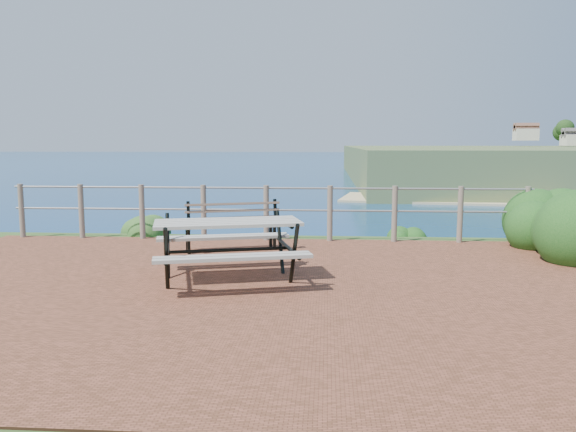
# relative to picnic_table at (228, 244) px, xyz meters

# --- Properties ---
(ground) EXTENTS (10.00, 7.00, 0.12)m
(ground) POSITION_rel_picnic_table_xyz_m (0.16, -0.32, -0.49)
(ground) COLOR brown
(ground) RESTS_ON ground
(ocean) EXTENTS (1200.00, 1200.00, 0.00)m
(ocean) POSITION_rel_picnic_table_xyz_m (0.16, 199.68, -0.49)
(ocean) COLOR #135475
(ocean) RESTS_ON ground
(safety_railing) EXTENTS (9.40, 0.10, 1.00)m
(safety_railing) POSITION_rel_picnic_table_xyz_m (0.16, 3.03, 0.08)
(safety_railing) COLOR #6B5B4C
(safety_railing) RESTS_ON ground
(picnic_table) EXTENTS (1.97, 1.55, 0.77)m
(picnic_table) POSITION_rel_picnic_table_xyz_m (0.00, 0.00, 0.00)
(picnic_table) COLOR gray
(picnic_table) RESTS_ON ground
(park_bench) EXTENTS (1.55, 0.85, 0.85)m
(park_bench) POSITION_rel_picnic_table_xyz_m (-0.31, 2.01, 0.07)
(park_bench) COLOR brown
(park_bench) RESTS_ON ground
(shrub_right_edge) EXTENTS (1.15, 1.15, 1.64)m
(shrub_right_edge) POSITION_rel_picnic_table_xyz_m (5.05, 2.99, -0.49)
(shrub_right_edge) COLOR #144315
(shrub_right_edge) RESTS_ON ground
(shrub_lip_west) EXTENTS (0.79, 0.79, 0.53)m
(shrub_lip_west) POSITION_rel_picnic_table_xyz_m (-2.42, 3.85, -0.49)
(shrub_lip_west) COLOR #23531F
(shrub_lip_west) RESTS_ON ground
(shrub_lip_east) EXTENTS (0.66, 0.66, 0.35)m
(shrub_lip_east) POSITION_rel_picnic_table_xyz_m (2.81, 3.90, -0.49)
(shrub_lip_east) COLOR #144315
(shrub_lip_east) RESTS_ON ground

